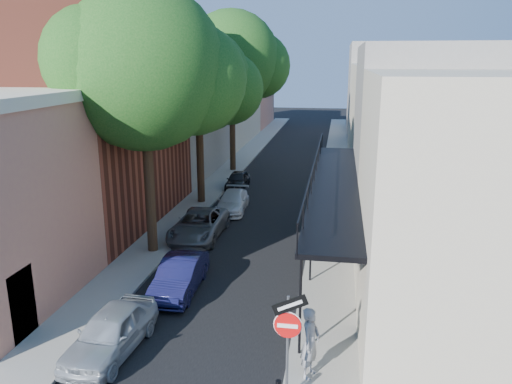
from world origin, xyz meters
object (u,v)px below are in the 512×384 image
at_px(parked_car_b, 180,276).
at_px(pedestrian, 310,342).
at_px(parked_car_e, 238,180).
at_px(oak_mid, 206,83).
at_px(parked_car_c, 199,225).
at_px(sign_post, 288,329).
at_px(parked_car_a, 111,332).
at_px(oak_far, 238,61).
at_px(parked_car_d, 233,202).
at_px(oak_near, 155,71).

bearing_deg(parked_car_b, pedestrian, -42.73).
bearing_deg(parked_car_e, oak_mid, -106.26).
distance_m(parked_car_c, pedestrian, 11.78).
height_order(sign_post, parked_car_a, sign_post).
height_order(sign_post, oak_far, oak_far).
relative_size(oak_far, parked_car_d, 3.09).
relative_size(oak_near, parked_car_a, 2.97).
bearing_deg(sign_post, parked_car_e, 104.83).
bearing_deg(parked_car_c, sign_post, -64.01).
height_order(oak_far, parked_car_b, oak_far).
height_order(sign_post, parked_car_e, sign_post).
height_order(oak_far, parked_car_c, oak_far).
bearing_deg(parked_car_c, parked_car_b, -81.11).
xyz_separation_m(sign_post, pedestrian, (0.50, 1.04, -0.94)).
bearing_deg(parked_car_c, oak_far, 94.09).
bearing_deg(sign_post, parked_car_d, 106.85).
relative_size(oak_near, parked_car_c, 2.44).
bearing_deg(parked_car_e, oak_near, -95.29).
xyz_separation_m(oak_near, oak_far, (0.01, 17.01, 0.38)).
height_order(oak_far, parked_car_d, oak_far).
relative_size(sign_post, oak_near, 0.26).
relative_size(parked_car_b, pedestrian, 1.95).
distance_m(oak_near, parked_car_a, 10.80).
xyz_separation_m(oak_near, parked_car_b, (1.97, -3.80, -7.25)).
bearing_deg(oak_near, sign_post, -54.91).
height_order(sign_post, oak_near, oak_near).
bearing_deg(sign_post, oak_mid, 110.86).
bearing_deg(parked_car_e, parked_car_b, -86.80).
bearing_deg(oak_mid, sign_post, -69.14).
bearing_deg(parked_car_a, parked_car_c, 94.96).
relative_size(oak_mid, parked_car_a, 2.65).
distance_m(parked_car_a, parked_car_d, 14.42).
xyz_separation_m(parked_car_b, parked_car_d, (-0.21, 10.27, -0.07)).
xyz_separation_m(parked_car_e, pedestrian, (6.04, -19.89, 0.54)).
height_order(parked_car_c, parked_car_e, parked_car_c).
xyz_separation_m(oak_mid, pedestrian, (7.08, -16.22, -5.96)).
xyz_separation_m(oak_mid, parked_car_a, (1.27, -15.91, -6.40)).
distance_m(oak_far, parked_car_d, 13.16).
height_order(sign_post, pedestrian, sign_post).
bearing_deg(oak_far, parked_car_b, -84.63).
bearing_deg(parked_car_a, oak_far, 96.92).
bearing_deg(oak_near, parked_car_d, 74.84).
xyz_separation_m(parked_car_a, parked_car_e, (-0.23, 19.57, -0.09)).
distance_m(parked_car_d, parked_car_e, 5.22).
bearing_deg(oak_mid, oak_near, -89.63).
bearing_deg(parked_car_b, sign_post, -51.69).
bearing_deg(parked_car_b, parked_car_c, 97.45).
bearing_deg(oak_near, parked_car_b, -62.62).
bearing_deg(pedestrian, oak_near, 59.38).
bearing_deg(parked_car_b, oak_near, 115.99).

